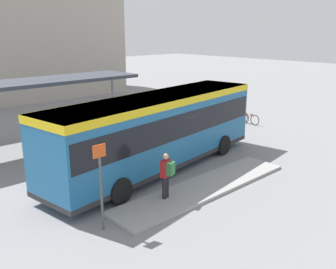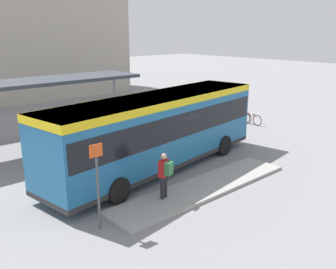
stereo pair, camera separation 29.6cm
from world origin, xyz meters
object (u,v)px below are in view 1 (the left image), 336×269
(bicycle_yellow, at_px, (229,115))
(bicycle_orange, at_px, (239,116))
(city_bus, at_px, (159,127))
(bicycle_red, at_px, (249,119))
(bicycle_green, at_px, (220,113))
(platform_sign, at_px, (101,184))
(pedestrian_waiting, at_px, (167,173))

(bicycle_yellow, bearing_deg, bicycle_orange, 177.04)
(city_bus, relative_size, bicycle_red, 7.08)
(city_bus, relative_size, bicycle_yellow, 7.33)
(bicycle_orange, distance_m, bicycle_yellow, 0.82)
(city_bus, height_order, bicycle_yellow, city_bus)
(bicycle_red, relative_size, bicycle_yellow, 1.04)
(bicycle_green, bearing_deg, bicycle_orange, 174.36)
(bicycle_orange, distance_m, bicycle_green, 1.64)
(bicycle_green, height_order, platform_sign, platform_sign)
(bicycle_red, height_order, bicycle_orange, bicycle_orange)
(bicycle_orange, height_order, bicycle_yellow, bicycle_orange)
(city_bus, distance_m, bicycle_yellow, 10.74)
(bicycle_red, bearing_deg, bicycle_yellow, 4.75)
(pedestrian_waiting, height_order, platform_sign, platform_sign)
(bicycle_red, height_order, platform_sign, platform_sign)
(pedestrian_waiting, xyz_separation_m, bicycle_red, (11.96, 4.81, -0.74))
(pedestrian_waiting, distance_m, bicycle_yellow, 13.58)
(city_bus, relative_size, bicycle_orange, 6.88)
(bicycle_orange, bearing_deg, bicycle_green, -171.73)
(bicycle_yellow, distance_m, bicycle_green, 0.82)
(city_bus, xyz_separation_m, bicycle_red, (9.96, 2.13, -1.58))
(bicycle_red, height_order, bicycle_green, bicycle_green)
(bicycle_yellow, bearing_deg, platform_sign, 107.95)
(bicycle_orange, bearing_deg, bicycle_yellow, -171.76)
(pedestrian_waiting, height_order, bicycle_yellow, pedestrian_waiting)
(bicycle_orange, relative_size, bicycle_yellow, 1.07)
(bicycle_green, bearing_deg, city_bus, 106.20)
(bicycle_red, relative_size, bicycle_green, 1.00)
(pedestrian_waiting, height_order, bicycle_green, pedestrian_waiting)
(pedestrian_waiting, height_order, bicycle_orange, pedestrian_waiting)
(city_bus, xyz_separation_m, bicycle_yellow, (9.93, 3.77, -1.59))
(city_bus, xyz_separation_m, platform_sign, (-4.85, -2.79, -0.38))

